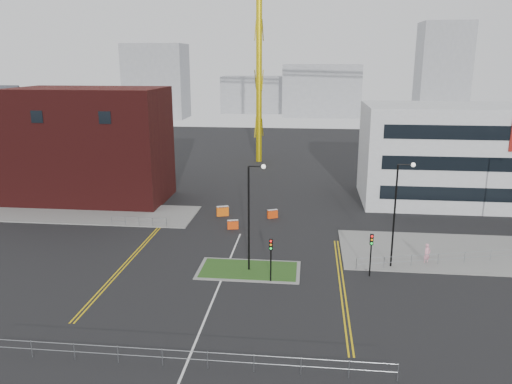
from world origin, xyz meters
TOP-DOWN VIEW (x-y plane):
  - ground at (0.00, 0.00)m, footprint 200.00×200.00m
  - pavement_left at (-20.00, 22.00)m, footprint 28.00×8.00m
  - pavement_right at (22.00, 14.00)m, footprint 24.00×10.00m
  - island_kerb at (2.00, 8.00)m, footprint 8.60×4.60m
  - grass_island at (2.00, 8.00)m, footprint 8.00×4.00m
  - brick_building at (-22.97, 28.00)m, footprint 24.20×10.07m
  - office_block at (26.01, 31.97)m, footprint 25.00×12.20m
  - streetlamp_island at (2.22, 8.00)m, footprint 1.46×0.36m
  - streetlamp_right_near at (14.22, 10.00)m, footprint 1.46×0.36m
  - traffic_light_island at (4.00, 5.98)m, footprint 0.28×0.33m
  - traffic_light_right at (12.00, 7.98)m, footprint 0.28×0.33m
  - railing_front at (0.00, -6.00)m, footprint 24.05×0.05m
  - railing_left at (-11.00, 18.00)m, footprint 6.05×0.05m
  - railing_right at (20.50, 11.50)m, footprint 19.05×5.05m
  - centre_line at (0.00, 2.00)m, footprint 0.15×30.00m
  - yellow_left_a at (-9.00, 10.00)m, footprint 0.12×24.00m
  - yellow_left_b at (-8.70, 10.00)m, footprint 0.12×24.00m
  - yellow_right_a at (9.50, 6.00)m, footprint 0.12×20.00m
  - yellow_right_b at (9.80, 6.00)m, footprint 0.12×20.00m
  - skyline_a at (-40.00, 120.00)m, footprint 18.00×12.00m
  - skyline_b at (10.00, 130.00)m, footprint 24.00×12.00m
  - skyline_c at (45.00, 125.00)m, footprint 14.00×12.00m
  - skyline_d at (-8.00, 140.00)m, footprint 30.00×12.00m
  - pedestrian at (17.22, 11.12)m, footprint 0.80×0.74m
  - barrier_left at (-2.85, 22.90)m, footprint 1.42×0.90m
  - barrier_mid at (2.86, 22.70)m, footprint 1.21×0.83m
  - barrier_right at (-1.00, 18.52)m, footprint 1.20×0.66m

SIDE VIEW (x-z plane):
  - ground at x=0.00m, z-range 0.00..0.00m
  - centre_line at x=0.00m, z-range 0.00..0.01m
  - yellow_left_a at x=-9.00m, z-range 0.00..0.01m
  - yellow_left_b at x=-8.70m, z-range 0.00..0.01m
  - yellow_right_a at x=9.50m, z-range 0.00..0.01m
  - yellow_right_b at x=9.80m, z-range 0.00..0.01m
  - island_kerb at x=2.00m, z-range 0.00..0.08m
  - pavement_left at x=-20.00m, z-range 0.00..0.12m
  - pavement_right at x=22.00m, z-range 0.00..0.12m
  - grass_island at x=2.00m, z-range 0.00..0.12m
  - barrier_right at x=-1.00m, z-range 0.04..1.01m
  - barrier_mid at x=2.86m, z-range 0.04..1.01m
  - barrier_left at x=-2.85m, z-range 0.05..1.18m
  - railing_left at x=-11.00m, z-range 0.19..1.29m
  - railing_right at x=20.50m, z-range 0.23..1.33m
  - railing_front at x=0.00m, z-range 0.23..1.33m
  - pedestrian at x=17.22m, z-range 0.00..1.84m
  - traffic_light_island at x=4.00m, z-range 0.74..4.39m
  - traffic_light_right at x=12.00m, z-range 0.74..4.39m
  - streetlamp_island at x=2.22m, z-range 0.82..10.00m
  - streetlamp_right_near at x=14.22m, z-range 0.82..10.00m
  - skyline_d at x=-8.00m, z-range 0.00..12.00m
  - office_block at x=26.01m, z-range 0.00..12.00m
  - brick_building at x=-22.97m, z-range -0.27..13.97m
  - skyline_b at x=10.00m, z-range 0.00..16.00m
  - skyline_a at x=-40.00m, z-range 0.00..22.00m
  - skyline_c at x=45.00m, z-range 0.00..28.00m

